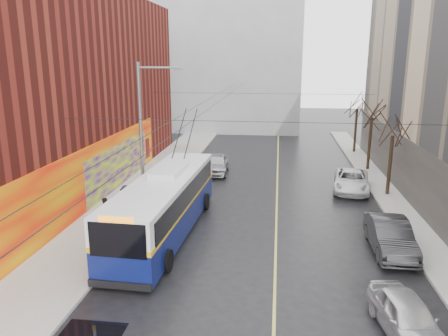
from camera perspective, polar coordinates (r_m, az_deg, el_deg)
The scene contains 20 objects.
ground at distance 16.62m, azimuth 1.05°, elevation -19.52°, with size 140.00×140.00×0.00m, color black.
sidewalk_left at distance 28.90m, azimuth -12.35°, elevation -4.57°, with size 4.00×60.00×0.15m, color gray.
sidewalk_right at distance 28.35m, azimuth 22.30°, elevation -5.71°, with size 2.00×60.00×0.15m, color gray.
lane_line at distance 29.24m, azimuth 6.92°, elevation -4.27°, with size 0.12×50.00×0.01m, color #BFB74C.
building_left at distance 32.83m, azimuth -25.27°, elevation 8.99°, with size 12.11×36.00×14.00m.
building_far at distance 59.20m, azimuth -0.08°, elevation 14.03°, with size 20.50×12.10×18.00m.
streetlight_pole at distance 25.30m, azimuth -10.42°, elevation 4.03°, with size 2.65×0.60×9.00m.
catenary_wires at distance 28.94m, azimuth -0.80°, elevation 8.32°, with size 18.00×60.00×0.22m.
tree_near at distance 30.98m, azimuth 21.29°, elevation 5.38°, with size 3.20×3.20×6.40m.
tree_mid at distance 37.72m, azimuth 18.83°, elevation 7.43°, with size 3.20×3.20×6.68m.
tree_far at distance 44.58m, azimuth 17.06°, elevation 8.36°, with size 3.20×3.20×6.57m.
pigeons_flying at distance 23.59m, azimuth -2.12°, elevation 10.37°, with size 3.52×1.08×2.32m.
trolleybus at distance 23.45m, azimuth -7.76°, elevation -4.69°, with size 3.38×12.84×6.03m.
parked_car_a at distance 16.80m, azimuth 22.80°, elevation -17.52°, with size 1.65×4.09×1.39m, color silver.
parked_car_b at distance 22.91m, azimuth 20.88°, elevation -8.32°, with size 1.71×4.91×1.62m, color #2A2A2D.
parked_car_c at distance 32.33m, azimuth 16.30°, elevation -1.60°, with size 2.40×5.21×1.45m, color white.
following_car at distance 35.75m, azimuth -0.96°, elevation 0.56°, with size 1.84×4.56×1.55m, color #A3A3A7.
pedestrian_a at distance 26.83m, azimuth -11.09°, elevation -3.88°, with size 0.63×0.41×1.72m, color black.
pedestrian_b at distance 25.11m, azimuth -15.14°, elevation -5.53°, with size 0.78×0.61×1.60m, color black.
pedestrian_c at distance 26.12m, azimuth -12.60°, elevation -4.23°, with size 1.24×0.71×1.92m, color black.
Camera 1 is at (1.43, -13.74, 9.23)m, focal length 35.00 mm.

